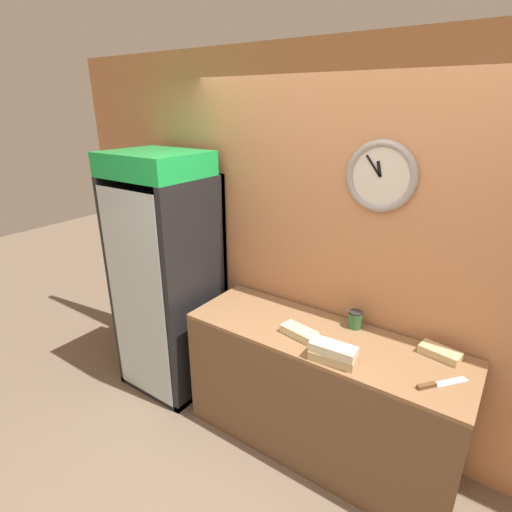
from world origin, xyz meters
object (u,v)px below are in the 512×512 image
Objects in this scene: chefs_knife at (435,384)px; condiment_jar at (355,319)px; sandwich_flat_left at (299,332)px; sandwich_flat_right at (440,353)px; sandwich_stack_bottom at (333,357)px; sandwich_stack_middle at (333,349)px; beverage_cooler at (171,264)px.

condiment_jar is (-0.58, 0.32, 0.05)m from chefs_knife.
condiment_jar is (0.25, 0.31, 0.03)m from sandwich_flat_left.
sandwich_flat_left is 0.85m from sandwich_flat_right.
sandwich_stack_bottom is 1.02× the size of sandwich_stack_middle.
beverage_cooler is 2.07m from sandwich_flat_right.
sandwich_stack_middle is 1.04× the size of chefs_knife.
sandwich_flat_left is 0.84m from chefs_knife.
chefs_knife is at bearing 12.29° from sandwich_stack_middle.
sandwich_stack_middle reaches higher than chefs_knife.
sandwich_flat_right is at bearing 39.37° from sandwich_stack_middle.
condiment_jar is at bearing 151.09° from chefs_knife.
sandwich_stack_bottom is 1.14× the size of sandwich_flat_right.
sandwich_flat_right is at bearing 4.95° from beverage_cooler.
sandwich_stack_middle reaches higher than sandwich_flat_left.
chefs_knife is (0.84, -0.01, -0.02)m from sandwich_flat_left.
sandwich_flat_left is (1.26, -0.10, -0.15)m from beverage_cooler.
condiment_jar is (-0.04, 0.44, 0.03)m from sandwich_stack_bottom.
condiment_jar reaches higher than sandwich_flat_left.
sandwich_flat_right is 0.93× the size of chefs_knife.
sandwich_flat_left is 0.40m from condiment_jar.
condiment_jar is at bearing 50.48° from sandwich_flat_left.
beverage_cooler is 7.31× the size of sandwich_stack_middle.
sandwich_stack_middle is 2.32× the size of condiment_jar.
beverage_cooler is at bearing -172.25° from condiment_jar.
sandwich_stack_middle is (0.00, 0.00, 0.06)m from sandwich_stack_bottom.
condiment_jar is (-0.04, 0.44, -0.03)m from sandwich_stack_middle.
condiment_jar reaches higher than sandwich_flat_right.
chefs_knife is 2.23× the size of condiment_jar.
sandwich_flat_right is at bearing 39.37° from sandwich_stack_bottom.
sandwich_stack_bottom is 1.06× the size of chefs_knife.
beverage_cooler is at bearing 176.85° from chefs_knife.
sandwich_stack_middle is 0.65m from sandwich_flat_right.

